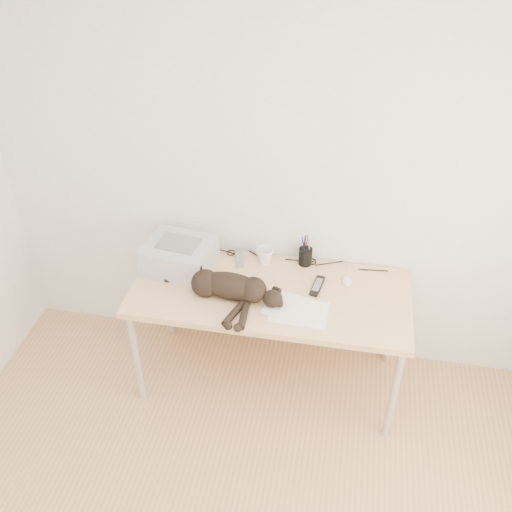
% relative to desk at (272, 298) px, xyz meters
% --- Properties ---
extents(wall_back, '(3.50, 0.00, 3.50)m').
position_rel_desk_xyz_m(wall_back, '(0.00, 0.27, 0.69)').
color(wall_back, white).
rests_on(wall_back, floor).
extents(desk, '(1.60, 0.70, 0.74)m').
position_rel_desk_xyz_m(desk, '(0.00, 0.00, 0.00)').
color(desk, '#D7B47E').
rests_on(desk, floor).
extents(printer, '(0.43, 0.38, 0.18)m').
position_rel_desk_xyz_m(printer, '(-0.57, 0.03, 0.22)').
color(printer, '#A9A9AE').
rests_on(printer, desk).
extents(papers, '(0.37, 0.29, 0.01)m').
position_rel_desk_xyz_m(papers, '(0.17, -0.23, 0.14)').
color(papers, white).
rests_on(papers, desk).
extents(cat, '(0.72, 0.36, 0.16)m').
position_rel_desk_xyz_m(cat, '(-0.23, -0.19, 0.20)').
color(cat, black).
rests_on(cat, desk).
extents(mug, '(0.14, 0.14, 0.10)m').
position_rel_desk_xyz_m(mug, '(-0.08, 0.17, 0.18)').
color(mug, white).
rests_on(mug, desk).
extents(pen_cup, '(0.08, 0.08, 0.21)m').
position_rel_desk_xyz_m(pen_cup, '(0.17, 0.20, 0.19)').
color(pen_cup, black).
rests_on(pen_cup, desk).
extents(remote_grey, '(0.09, 0.17, 0.02)m').
position_rel_desk_xyz_m(remote_grey, '(-0.24, 0.16, 0.14)').
color(remote_grey, slate).
rests_on(remote_grey, desk).
extents(remote_black, '(0.08, 0.18, 0.02)m').
position_rel_desk_xyz_m(remote_black, '(0.26, -0.01, 0.14)').
color(remote_black, black).
rests_on(remote_black, desk).
extents(mouse, '(0.07, 0.11, 0.03)m').
position_rel_desk_xyz_m(mouse, '(0.43, 0.08, 0.15)').
color(mouse, white).
rests_on(mouse, desk).
extents(cable_tangle, '(1.36, 0.07, 0.01)m').
position_rel_desk_xyz_m(cable_tangle, '(0.00, 0.22, 0.14)').
color(cable_tangle, black).
rests_on(cable_tangle, desk).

